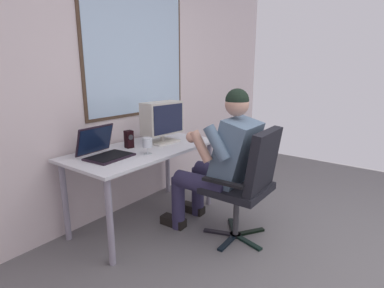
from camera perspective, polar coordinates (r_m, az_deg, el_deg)
wall_rear at (r=3.06m, az=-13.63°, el=13.63°), size 5.86×0.08×2.80m
desk at (r=2.79m, az=-8.98°, el=-2.47°), size 1.41×0.71×0.71m
office_chair at (r=2.49m, az=10.71°, el=-6.37°), size 0.59×0.56×0.96m
person_seated at (r=2.57m, az=5.38°, el=-3.05°), size 0.54×0.84×1.27m
crt_monitor at (r=2.91m, az=-5.66°, el=4.69°), size 0.42×0.24×0.40m
laptop at (r=2.56m, az=-16.50°, el=-0.88°), size 0.37×0.36×0.25m
wine_glass at (r=2.55m, az=-8.43°, el=0.12°), size 0.08×0.08×0.14m
desk_speaker at (r=2.79m, az=-11.83°, el=0.90°), size 0.08×0.08×0.16m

